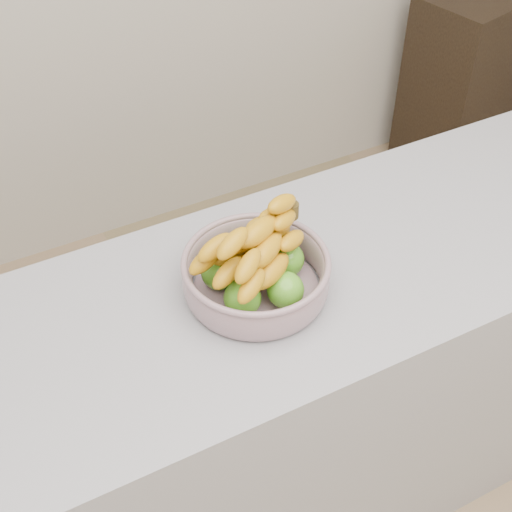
{
  "coord_description": "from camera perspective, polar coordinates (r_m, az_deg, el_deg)",
  "views": [
    {
      "loc": [
        -0.48,
        -0.33,
        1.98
      ],
      "look_at": [
        0.01,
        0.61,
        1.0
      ],
      "focal_mm": 50.0,
      "sensor_mm": 36.0,
      "label": 1
    }
  ],
  "objects": [
    {
      "name": "counter",
      "position": [
        1.86,
        -0.38,
        -12.64
      ],
      "size": [
        2.0,
        0.6,
        0.9
      ],
      "primitive_type": "cube",
      "color": "#9999A0",
      "rests_on": "ground"
    },
    {
      "name": "cabinet",
      "position": [
        3.39,
        16.08,
        13.24
      ],
      "size": [
        0.51,
        0.44,
        0.79
      ],
      "primitive_type": "cube",
      "rotation": [
        0.0,
        0.0,
        0.23
      ],
      "color": "black",
      "rests_on": "ground"
    },
    {
      "name": "fruit_bowl",
      "position": [
        1.47,
        -0.01,
        -1.19
      ],
      "size": [
        0.31,
        0.31,
        0.18
      ],
      "rotation": [
        0.0,
        0.0,
        0.41
      ],
      "color": "#A2B5C3",
      "rests_on": "counter"
    }
  ]
}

